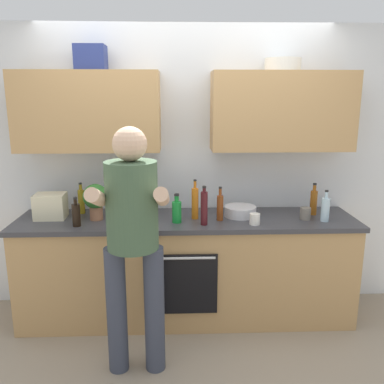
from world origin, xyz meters
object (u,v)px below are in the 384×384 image
(bottle_syrup, at_px, (314,202))
(bottle_wine, at_px, (204,208))
(cup_coffee, at_px, (255,219))
(grocery_bag_rice, at_px, (50,206))
(bottle_juice, at_px, (195,203))
(bottle_soda, at_px, (177,211))
(mixing_bowl, at_px, (240,211))
(bottle_soy, at_px, (76,214))
(cup_stoneware, at_px, (305,213))
(bottle_oil, at_px, (81,201))
(bottle_vinegar, at_px, (220,207))
(knife_block, at_px, (139,205))
(person_standing, at_px, (133,233))
(potted_herb, at_px, (96,199))
(bottle_water, at_px, (325,209))

(bottle_syrup, height_order, bottle_wine, bottle_wine)
(cup_coffee, bearing_deg, grocery_bag_rice, 172.12)
(bottle_juice, distance_m, bottle_syrup, 1.03)
(bottle_soda, bearing_deg, mixing_bowl, 16.04)
(bottle_soy, height_order, cup_stoneware, bottle_soy)
(grocery_bag_rice, bearing_deg, bottle_oil, 31.27)
(bottle_wine, bearing_deg, cup_coffee, -1.17)
(bottle_vinegar, xyz_separation_m, bottle_soy, (-1.14, -0.11, -0.02))
(bottle_vinegar, distance_m, mixing_bowl, 0.23)
(mixing_bowl, relative_size, knife_block, 0.94)
(bottle_soy, bearing_deg, cup_coffee, -0.39)
(bottle_syrup, xyz_separation_m, cup_coffee, (-0.56, -0.26, -0.07))
(grocery_bag_rice, bearing_deg, knife_block, -2.61)
(cup_coffee, relative_size, knife_block, 0.31)
(bottle_syrup, relative_size, knife_block, 0.96)
(person_standing, xyz_separation_m, bottle_soy, (-0.50, 0.54, -0.02))
(bottle_vinegar, relative_size, bottle_syrup, 1.02)
(bottle_juice, height_order, potted_herb, bottle_juice)
(bottle_water, relative_size, knife_block, 0.90)
(bottle_soda, relative_size, bottle_soy, 1.02)
(bottle_water, relative_size, bottle_syrup, 0.94)
(bottle_wine, bearing_deg, knife_block, 160.23)
(person_standing, xyz_separation_m, bottle_oil, (-0.54, 0.89, -0.01))
(bottle_oil, height_order, grocery_bag_rice, bottle_oil)
(bottle_water, bearing_deg, bottle_juice, 174.25)
(bottle_juice, height_order, bottle_syrup, bottle_juice)
(grocery_bag_rice, bearing_deg, mixing_bowl, 0.14)
(bottle_soda, distance_m, bottle_vinegar, 0.36)
(knife_block, bearing_deg, bottle_soda, -20.71)
(potted_herb, bearing_deg, cup_stoneware, -1.89)
(knife_block, bearing_deg, bottle_juice, -2.87)
(bottle_water, xyz_separation_m, grocery_bag_rice, (-2.27, 0.16, 0.00))
(bottle_juice, xyz_separation_m, bottle_wine, (0.06, -0.17, 0.00))
(bottle_soda, xyz_separation_m, bottle_water, (1.21, -0.01, 0.01))
(bottle_water, relative_size, bottle_soy, 1.11)
(knife_block, relative_size, grocery_bag_rice, 1.17)
(bottle_vinegar, bearing_deg, bottle_water, -3.55)
(bottle_water, relative_size, bottle_juice, 0.78)
(bottle_soy, xyz_separation_m, cup_stoneware, (1.86, 0.11, -0.05))
(bottle_juice, bearing_deg, bottle_syrup, 4.64)
(bottle_water, relative_size, cup_coffee, 2.90)
(bottle_soda, xyz_separation_m, bottle_soy, (-0.79, -0.07, -0.00))
(bottle_wine, relative_size, mixing_bowl, 1.16)
(bottle_water, bearing_deg, bottle_vinegar, 176.45)
(bottle_soda, distance_m, bottle_syrup, 1.19)
(bottle_syrup, bearing_deg, mixing_bowl, -178.00)
(bottle_oil, relative_size, bottle_wine, 0.86)
(bottle_oil, relative_size, cup_stoneware, 2.72)
(bottle_juice, xyz_separation_m, potted_herb, (-0.82, 0.01, 0.04))
(bottle_syrup, bearing_deg, cup_stoneware, -129.30)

